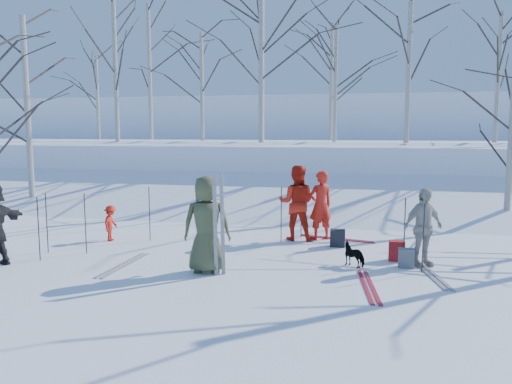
% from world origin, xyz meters
% --- Properties ---
extents(ground, '(120.00, 120.00, 0.00)m').
position_xyz_m(ground, '(0.00, 0.00, 0.00)').
color(ground, white).
rests_on(ground, ground).
extents(snow_ramp, '(70.00, 9.49, 4.12)m').
position_xyz_m(snow_ramp, '(0.00, 7.00, 0.15)').
color(snow_ramp, white).
rests_on(snow_ramp, ground).
extents(snow_plateau, '(70.00, 18.00, 2.20)m').
position_xyz_m(snow_plateau, '(0.00, 17.00, 1.00)').
color(snow_plateau, white).
rests_on(snow_plateau, ground).
extents(far_hill, '(90.00, 30.00, 6.00)m').
position_xyz_m(far_hill, '(0.00, 38.00, 2.00)').
color(far_hill, white).
rests_on(far_hill, ground).
extents(skier_olive_center, '(1.00, 0.75, 1.86)m').
position_xyz_m(skier_olive_center, '(-0.51, -0.65, 0.93)').
color(skier_olive_center, '#41472A').
rests_on(skier_olive_center, ground).
extents(skier_red_north, '(0.75, 0.69, 1.72)m').
position_xyz_m(skier_red_north, '(1.38, 2.68, 0.86)').
color(skier_red_north, red).
rests_on(skier_red_north, ground).
extents(skier_redor_behind, '(0.90, 0.71, 1.85)m').
position_xyz_m(skier_redor_behind, '(0.81, 2.51, 0.93)').
color(skier_redor_behind, red).
rests_on(skier_redor_behind, ground).
extents(skier_red_seated, '(0.38, 0.60, 0.88)m').
position_xyz_m(skier_red_seated, '(-3.64, 1.47, 0.44)').
color(skier_red_seated, red).
rests_on(skier_red_seated, ground).
extents(skier_cream_east, '(0.98, 0.85, 1.58)m').
position_xyz_m(skier_cream_east, '(3.58, 0.65, 0.79)').
color(skier_cream_east, beige).
rests_on(skier_cream_east, ground).
extents(dog, '(0.60, 0.54, 0.47)m').
position_xyz_m(dog, '(2.26, 0.36, 0.24)').
color(dog, black).
rests_on(dog, ground).
extents(upright_ski_left, '(0.08, 0.16, 1.90)m').
position_xyz_m(upright_ski_left, '(-0.27, -0.88, 0.95)').
color(upright_ski_left, silver).
rests_on(upright_ski_left, ground).
extents(upright_ski_right, '(0.09, 0.23, 1.89)m').
position_xyz_m(upright_ski_right, '(-0.14, -0.82, 0.95)').
color(upright_ski_right, silver).
rests_on(upright_ski_right, ground).
extents(ski_pair_a, '(0.34, 1.92, 0.02)m').
position_xyz_m(ski_pair_a, '(-2.29, -0.56, 0.01)').
color(ski_pair_a, silver).
rests_on(ski_pair_a, ground).
extents(ski_pair_b, '(0.65, 1.95, 0.02)m').
position_xyz_m(ski_pair_b, '(2.53, -0.96, 0.01)').
color(ski_pair_b, maroon).
rests_on(ski_pair_b, ground).
extents(ski_pair_c, '(1.19, 2.00, 0.02)m').
position_xyz_m(ski_pair_c, '(1.79, 2.80, 0.01)').
color(ski_pair_c, maroon).
rests_on(ski_pair_c, ground).
extents(ski_pair_e, '(0.90, 1.97, 0.02)m').
position_xyz_m(ski_pair_e, '(3.70, -0.00, 0.01)').
color(ski_pair_e, silver).
rests_on(ski_pair_e, ground).
extents(ski_pole_a, '(0.02, 0.02, 1.34)m').
position_xyz_m(ski_pole_a, '(3.53, 0.14, 0.67)').
color(ski_pole_a, black).
rests_on(ski_pole_a, ground).
extents(ski_pole_b, '(0.02, 0.02, 1.34)m').
position_xyz_m(ski_pole_b, '(3.25, 0.83, 0.67)').
color(ski_pole_b, black).
rests_on(ski_pole_b, ground).
extents(ski_pole_c, '(0.02, 0.02, 1.34)m').
position_xyz_m(ski_pole_c, '(0.47, 2.24, 0.67)').
color(ski_pole_c, black).
rests_on(ski_pole_c, ground).
extents(ski_pole_d, '(0.02, 0.02, 1.34)m').
position_xyz_m(ski_pole_d, '(-2.71, 1.67, 0.67)').
color(ski_pole_d, black).
rests_on(ski_pole_d, ground).
extents(ski_pole_e, '(0.02, 0.02, 1.34)m').
position_xyz_m(ski_pole_e, '(-4.43, 0.07, 0.67)').
color(ski_pole_e, black).
rests_on(ski_pole_e, ground).
extents(ski_pole_f, '(0.02, 0.02, 1.34)m').
position_xyz_m(ski_pole_f, '(0.90, 2.77, 0.67)').
color(ski_pole_f, black).
rests_on(ski_pole_f, ground).
extents(ski_pole_g, '(0.02, 0.02, 1.34)m').
position_xyz_m(ski_pole_g, '(-4.18, -0.57, 0.67)').
color(ski_pole_g, black).
rests_on(ski_pole_g, ground).
extents(ski_pole_h, '(0.02, 0.02, 1.34)m').
position_xyz_m(ski_pole_h, '(-3.55, 0.17, 0.67)').
color(ski_pole_h, black).
rests_on(ski_pole_h, ground).
extents(backpack_red, '(0.32, 0.22, 0.42)m').
position_xyz_m(backpack_red, '(3.11, 0.96, 0.21)').
color(backpack_red, maroon).
rests_on(backpack_red, ground).
extents(backpack_grey, '(0.30, 0.20, 0.38)m').
position_xyz_m(backpack_grey, '(3.27, 0.46, 0.19)').
color(backpack_grey, slate).
rests_on(backpack_grey, ground).
extents(backpack_dark, '(0.34, 0.24, 0.40)m').
position_xyz_m(backpack_dark, '(1.85, 2.00, 0.20)').
color(backpack_dark, black).
rests_on(backpack_dark, ground).
extents(birch_plateau_a, '(5.06, 5.06, 6.37)m').
position_xyz_m(birch_plateau_a, '(-8.50, 11.35, 5.39)').
color(birch_plateau_a, silver).
rests_on(birch_plateau_a, snow_plateau).
extents(birch_plateau_b, '(5.68, 5.68, 7.26)m').
position_xyz_m(birch_plateau_b, '(-1.72, 10.62, 5.83)').
color(birch_plateau_b, silver).
rests_on(birch_plateau_b, snow_plateau).
extents(birch_plateau_c, '(5.38, 5.38, 6.83)m').
position_xyz_m(birch_plateau_c, '(-2.00, 12.15, 5.62)').
color(birch_plateau_c, silver).
rests_on(birch_plateau_c, snow_plateau).
extents(birch_plateau_d, '(4.70, 4.70, 5.86)m').
position_xyz_m(birch_plateau_d, '(0.74, 16.48, 5.13)').
color(birch_plateau_d, silver).
rests_on(birch_plateau_d, snow_plateau).
extents(birch_plateau_e, '(3.64, 3.64, 4.34)m').
position_xyz_m(birch_plateau_e, '(-11.33, 14.72, 4.37)').
color(birch_plateau_e, silver).
rests_on(birch_plateau_e, snow_plateau).
extents(birch_plateau_f, '(4.02, 4.02, 4.88)m').
position_xyz_m(birch_plateau_f, '(1.18, 12.25, 4.64)').
color(birch_plateau_f, silver).
rests_on(birch_plateau_f, snow_plateau).
extents(birch_plateau_h, '(5.63, 5.63, 7.19)m').
position_xyz_m(birch_plateau_h, '(-9.02, 16.23, 5.79)').
color(birch_plateau_h, silver).
rests_on(birch_plateau_h, snow_plateau).
extents(birch_plateau_i, '(4.21, 4.21, 5.15)m').
position_xyz_m(birch_plateau_i, '(7.62, 12.34, 4.78)').
color(birch_plateau_i, silver).
rests_on(birch_plateau_i, snow_plateau).
extents(birch_plateau_k, '(4.09, 4.09, 4.98)m').
position_xyz_m(birch_plateau_k, '(-5.08, 13.19, 4.69)').
color(birch_plateau_k, silver).
rests_on(birch_plateau_k, snow_plateau).
extents(birch_plateau_l, '(5.12, 5.12, 6.46)m').
position_xyz_m(birch_plateau_l, '(4.06, 11.14, 5.43)').
color(birch_plateau_l, silver).
rests_on(birch_plateau_l, snow_plateau).
extents(birch_edge_d, '(5.14, 5.14, 6.48)m').
position_xyz_m(birch_edge_d, '(-8.77, 5.53, 3.24)').
color(birch_edge_d, silver).
rests_on(birch_edge_d, ground).
extents(birch_edge_e, '(3.79, 3.79, 4.55)m').
position_xyz_m(birch_edge_e, '(6.44, 5.62, 2.28)').
color(birch_edge_e, silver).
rests_on(birch_edge_e, ground).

